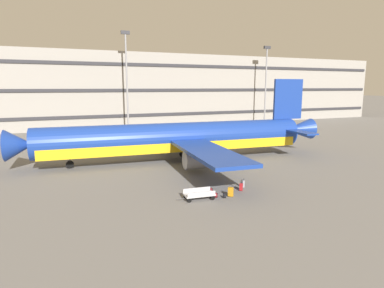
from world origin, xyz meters
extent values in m
plane|color=slate|center=(0.00, 0.00, 0.00)|extent=(600.00, 600.00, 0.00)
cube|color=gray|center=(0.00, 46.90, 8.69)|extent=(149.40, 21.26, 17.38)
cube|color=#2D2D33|center=(0.00, 36.17, 2.90)|extent=(147.90, 0.24, 0.70)
cube|color=#2D2D33|center=(0.00, 36.17, 8.69)|extent=(147.90, 0.24, 0.70)
cube|color=#2D2D33|center=(0.00, 36.17, 14.48)|extent=(147.90, 0.24, 0.70)
cylinder|color=navy|center=(-1.29, -0.15, 3.08)|extent=(34.42, 6.23, 3.73)
cube|color=yellow|center=(-1.29, -0.15, 2.05)|extent=(33.05, 6.06, 1.19)
cone|color=navy|center=(-19.39, 1.18, 3.08)|extent=(3.24, 3.76, 3.55)
cone|color=navy|center=(17.09, -1.50, 3.36)|extent=(4.69, 3.31, 2.99)
cube|color=navy|center=(15.19, -1.36, 7.75)|extent=(4.49, 0.69, 5.60)
cube|color=navy|center=(14.53, -4.87, 3.55)|extent=(2.21, 5.72, 0.20)
cube|color=navy|center=(15.05, 2.21, 3.55)|extent=(2.21, 5.72, 0.20)
cube|color=navy|center=(-0.96, -9.26, 2.80)|extent=(5.44, 14.67, 0.36)
cube|color=navy|center=(0.37, 8.81, 2.80)|extent=(5.44, 14.67, 0.36)
cylinder|color=#9E9EA3|center=(-1.26, -6.64, 1.47)|extent=(2.81, 2.24, 2.05)
cylinder|color=#9E9EA3|center=(-0.32, 6.26, 1.47)|extent=(2.81, 2.24, 2.05)
cylinder|color=black|center=(-14.27, 0.80, 0.45)|extent=(0.92, 0.41, 0.90)
cylinder|color=slate|center=(-14.27, 0.80, 1.06)|extent=(0.20, 0.20, 1.21)
cylinder|color=black|center=(-0.04, -1.84, 0.45)|extent=(0.92, 0.41, 0.90)
cylinder|color=slate|center=(-0.04, -1.84, 1.06)|extent=(0.20, 0.20, 1.21)
cylinder|color=black|center=(0.19, 1.33, 0.45)|extent=(0.92, 0.41, 0.90)
cylinder|color=slate|center=(0.19, 1.33, 1.06)|extent=(0.20, 0.20, 1.21)
cylinder|color=gray|center=(-1.15, 30.96, 10.09)|extent=(0.36, 0.36, 20.19)
cube|color=#333338|center=(-1.15, 30.96, 20.54)|extent=(1.80, 0.50, 0.70)
cylinder|color=gray|center=(33.98, 30.96, 9.37)|extent=(0.36, 0.36, 18.73)
cube|color=#333338|center=(33.98, 30.96, 19.08)|extent=(1.80, 0.50, 0.70)
cube|color=gray|center=(0.67, -13.50, 0.39)|extent=(0.28, 0.43, 0.69)
cylinder|color=#333338|center=(0.71, -13.62, 0.79)|extent=(0.02, 0.02, 0.12)
cylinder|color=#333338|center=(0.75, -13.41, 0.79)|extent=(0.02, 0.02, 0.12)
cube|color=black|center=(0.73, -13.52, 0.85)|extent=(0.07, 0.22, 0.02)
cylinder|color=black|center=(0.56, -13.64, 0.03)|extent=(0.05, 0.03, 0.05)
cylinder|color=black|center=(0.62, -13.33, 0.03)|extent=(0.05, 0.03, 0.05)
cylinder|color=black|center=(0.72, -13.68, 0.03)|extent=(0.05, 0.03, 0.05)
cylinder|color=black|center=(0.78, -13.37, 0.03)|extent=(0.05, 0.03, 0.05)
cube|color=orange|center=(-1.69, -15.35, 0.45)|extent=(0.50, 0.50, 0.80)
cylinder|color=#333338|center=(-1.55, -15.38, 0.95)|extent=(0.02, 0.02, 0.20)
cylinder|color=#333338|center=(-1.72, -15.21, 0.95)|extent=(0.02, 0.02, 0.20)
cube|color=black|center=(-1.63, -15.29, 1.05)|extent=(0.19, 0.19, 0.02)
cylinder|color=black|center=(-1.63, -15.55, 0.03)|extent=(0.05, 0.05, 0.05)
cylinder|color=black|center=(-1.89, -15.29, 0.03)|extent=(0.05, 0.05, 0.05)
cylinder|color=black|center=(-1.49, -15.41, 0.03)|extent=(0.05, 0.05, 0.05)
cylinder|color=black|center=(-1.74, -15.15, 0.03)|extent=(0.05, 0.05, 0.05)
cube|color=#B21E23|center=(0.03, -14.24, 0.37)|extent=(0.45, 0.46, 0.64)
cylinder|color=#333338|center=(0.04, -14.11, 0.79)|extent=(0.02, 0.02, 0.20)
cylinder|color=#333338|center=(-0.10, -14.26, 0.79)|extent=(0.02, 0.02, 0.20)
cube|color=black|center=(-0.03, -14.19, 0.89)|extent=(0.15, 0.17, 0.02)
cylinder|color=black|center=(0.21, -14.20, 0.03)|extent=(0.05, 0.05, 0.05)
cylinder|color=black|center=(0.02, -14.43, 0.03)|extent=(0.05, 0.05, 0.05)
cylinder|color=black|center=(0.05, -14.06, 0.03)|extent=(0.05, 0.05, 0.05)
cylinder|color=black|center=(-0.15, -14.28, 0.03)|extent=(0.05, 0.05, 0.05)
ellipsoid|color=maroon|center=(-2.81, -13.69, 0.23)|extent=(0.33, 0.42, 0.46)
ellipsoid|color=maroon|center=(-2.91, -13.72, 0.16)|extent=(0.17, 0.28, 0.20)
torus|color=black|center=(-2.77, -13.68, 0.47)|extent=(0.03, 0.08, 0.08)
cube|color=black|center=(-2.67, -13.76, 0.23)|extent=(0.03, 0.04, 0.39)
cube|color=black|center=(-2.72, -13.56, 0.23)|extent=(0.03, 0.04, 0.39)
ellipsoid|color=maroon|center=(-3.02, -15.14, 0.24)|extent=(0.30, 0.36, 0.48)
ellipsoid|color=maroon|center=(-3.10, -15.17, 0.17)|extent=(0.16, 0.24, 0.22)
torus|color=black|center=(-2.99, -15.13, 0.49)|extent=(0.04, 0.08, 0.08)
cube|color=black|center=(-2.91, -15.19, 0.24)|extent=(0.04, 0.04, 0.41)
cube|color=black|center=(-2.97, -15.02, 0.24)|extent=(0.04, 0.04, 0.41)
ellipsoid|color=black|center=(-2.40, -15.51, 0.23)|extent=(0.27, 0.37, 0.45)
ellipsoid|color=black|center=(-2.48, -15.53, 0.16)|extent=(0.14, 0.25, 0.20)
torus|color=black|center=(-2.37, -15.50, 0.46)|extent=(0.03, 0.08, 0.08)
cube|color=black|center=(-2.29, -15.58, 0.23)|extent=(0.03, 0.04, 0.39)
cube|color=black|center=(-2.34, -15.40, 0.23)|extent=(0.03, 0.04, 0.39)
cube|color=#B7B7BC|center=(-4.48, -14.85, 0.42)|extent=(2.70, 1.51, 0.12)
cylinder|color=#4C4C51|center=(-6.13, -14.71, 0.18)|extent=(0.70, 0.11, 0.05)
cube|color=#B7B7BC|center=(-4.53, -15.46, 0.62)|extent=(2.46, 0.24, 0.40)
cube|color=#B7B7BC|center=(-4.43, -14.23, 0.62)|extent=(2.46, 0.24, 0.40)
cylinder|color=black|center=(-5.56, -15.31, 0.18)|extent=(0.37, 0.13, 0.36)
cylinder|color=black|center=(-5.47, -14.21, 0.18)|extent=(0.37, 0.13, 0.36)
cylinder|color=black|center=(-3.49, -15.48, 0.18)|extent=(0.37, 0.13, 0.36)
cylinder|color=black|center=(-3.40, -14.38, 0.18)|extent=(0.37, 0.13, 0.36)
camera|label=1|loc=(-15.26, -39.32, 9.50)|focal=30.54mm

